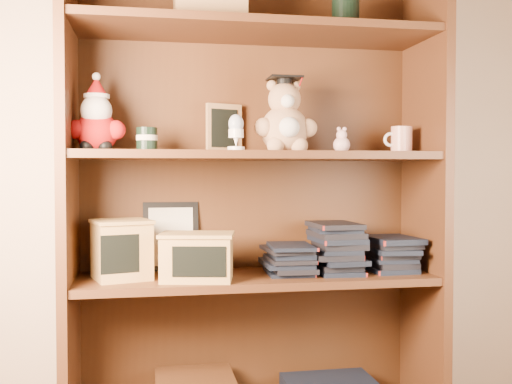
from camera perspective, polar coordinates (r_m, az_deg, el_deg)
bookcase at (r=1.99m, az=-0.33°, el=-1.14°), size 1.20×0.35×1.60m
shelf_lower at (r=1.97m, az=0.00°, el=-8.25°), size 1.14×0.33×0.02m
shelf_upper at (r=1.94m, az=0.00°, el=3.48°), size 1.14×0.33×0.02m
santa_plush at (r=1.91m, az=-14.94°, el=6.52°), size 0.18×0.13×0.25m
teachers_tin at (r=1.91m, az=-10.35°, el=4.98°), size 0.07×0.07×0.07m
chalkboard_plaque at (r=2.04m, az=-3.07°, el=5.99°), size 0.13×0.09×0.17m
egg_cup at (r=1.85m, az=-1.91°, el=5.81°), size 0.05×0.05×0.11m
grad_teddy_bear at (r=1.95m, az=2.77°, el=6.62°), size 0.21×0.18×0.25m
pink_figurine at (r=2.01m, az=8.15°, el=4.69°), size 0.06×0.06×0.09m
teacher_mug at (r=2.09m, az=13.64°, el=4.86°), size 0.10×0.07×0.09m
certificate_frame at (r=2.06m, az=-8.11°, el=-4.20°), size 0.19×0.05×0.23m
treats_box at (r=1.92m, az=-12.70°, el=-5.33°), size 0.21×0.21×0.18m
pencils_box at (r=1.86m, az=-5.63°, el=-6.11°), size 0.25×0.20×0.15m
book_stack_left at (r=1.98m, az=3.11°, el=-6.19°), size 0.14×0.20×0.11m
book_stack_mid at (r=2.02m, az=7.67°, el=-5.35°), size 0.14×0.20×0.16m
book_stack_right at (r=2.09m, az=12.73°, el=-5.80°), size 0.14×0.20×0.11m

